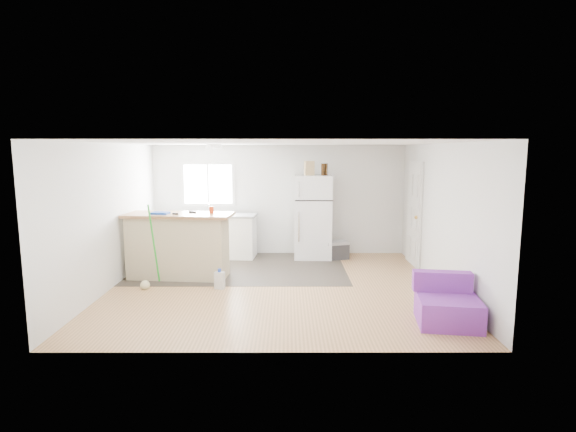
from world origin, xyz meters
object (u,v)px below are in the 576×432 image
object	(u,v)px
purple_seat	(447,306)
cooler	(336,250)
cardboard_box	(309,168)
red_cup	(211,210)
peninsula	(178,245)
blue_tray	(160,213)
cleaner_jug	(220,280)
kitchen_cabinets	(208,235)
mop	(147,275)
bottle_right	(326,169)
bottle_left	(323,170)
refrigerator	(313,217)

from	to	relation	value
purple_seat	cooler	bearing A→B (deg)	115.15
cardboard_box	red_cup	bearing A→B (deg)	-141.46
peninsula	blue_tray	bearing A→B (deg)	-161.81
cooler	cleaner_jug	world-z (taller)	cooler
kitchen_cabinets	blue_tray	xyz separation A→B (m)	(-0.54, -1.66, 0.71)
red_cup	blue_tray	xyz separation A→B (m)	(-0.89, -0.12, -0.04)
cooler	purple_seat	distance (m)	3.75
mop	bottle_right	size ratio (longest dim) A/B	5.72
purple_seat	cardboard_box	distance (m)	4.39
blue_tray	bottle_right	size ratio (longest dim) A/B	1.20
peninsula	bottle_left	bearing A→B (deg)	33.24
mop	blue_tray	size ratio (longest dim) A/B	4.77
mop	bottle_left	world-z (taller)	bottle_left
refrigerator	bottle_right	world-z (taller)	bottle_right
kitchen_cabinets	peninsula	xyz separation A→B (m)	(-0.25, -1.59, 0.12)
kitchen_cabinets	refrigerator	distance (m)	2.29
mop	red_cup	xyz separation A→B (m)	(0.97, 0.74, 1.00)
kitchen_cabinets	bottle_right	world-z (taller)	bottle_right
peninsula	bottle_right	distance (m)	3.42
purple_seat	cardboard_box	world-z (taller)	cardboard_box
purple_seat	mop	distance (m)	4.70
bottle_left	bottle_right	xyz separation A→B (m)	(0.08, 0.07, 0.00)
peninsula	cleaner_jug	bearing A→B (deg)	-34.77
mop	red_cup	size ratio (longest dim) A/B	11.92
cleaner_jug	cooler	bearing A→B (deg)	58.36
red_cup	kitchen_cabinets	bearing A→B (deg)	102.81
bottle_right	refrigerator	bearing A→B (deg)	177.86
peninsula	mop	size ratio (longest dim) A/B	1.37
purple_seat	mop	xyz separation A→B (m)	(-4.45, 1.51, -0.00)
kitchen_cabinets	cleaner_jug	xyz separation A→B (m)	(0.59, -2.29, -0.33)
cooler	kitchen_cabinets	bearing A→B (deg)	159.29
mop	cardboard_box	world-z (taller)	cardboard_box
purple_seat	cleaner_jug	distance (m)	3.58
purple_seat	blue_tray	world-z (taller)	blue_tray
purple_seat	kitchen_cabinets	bearing A→B (deg)	143.62
refrigerator	purple_seat	world-z (taller)	refrigerator
cleaner_jug	mop	world-z (taller)	mop
cooler	purple_seat	size ratio (longest dim) A/B	0.66
purple_seat	cardboard_box	xyz separation A→B (m)	(-1.66, 3.70, 1.68)
kitchen_cabinets	blue_tray	world-z (taller)	kitchen_cabinets
refrigerator	bottle_right	size ratio (longest dim) A/B	7.05
cooler	bottle_right	distance (m)	1.71
purple_seat	red_cup	bearing A→B (deg)	155.40
cooler	bottle_left	world-z (taller)	bottle_left
cleaner_jug	refrigerator	bearing A→B (deg)	67.47
red_cup	cooler	bearing A→B (deg)	29.17
purple_seat	bottle_left	bearing A→B (deg)	119.11
cooler	blue_tray	bearing A→B (deg)	-172.64
peninsula	cleaner_jug	xyz separation A→B (m)	(0.84, -0.70, -0.44)
refrigerator	peninsula	bearing A→B (deg)	-146.62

